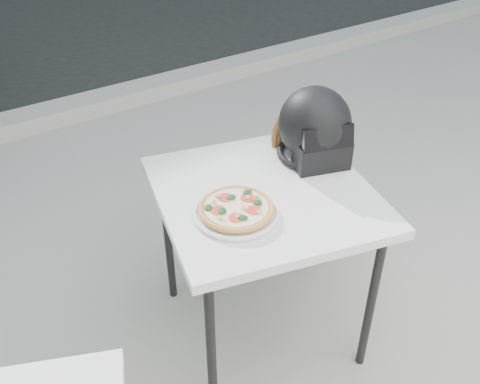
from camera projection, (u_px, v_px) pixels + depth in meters
ground at (391, 373)px, 2.21m from camera, size 80.00×80.00×0.00m
curb at (106, 101)px, 4.21m from camera, size 30.00×0.25×0.12m
cafe_table_main at (264, 205)px, 2.03m from camera, size 0.95×0.95×0.74m
plate at (236, 213)px, 1.87m from camera, size 0.37×0.37×0.02m
pizza at (236, 208)px, 1.85m from camera, size 0.30×0.30×0.03m
helmet at (315, 129)px, 2.12m from camera, size 0.37×0.38×0.30m
cafe_chair_main at (299, 171)px, 2.49m from camera, size 0.46×0.46×0.96m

